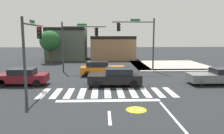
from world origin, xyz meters
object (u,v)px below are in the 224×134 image
traffic_signal_southwest (32,42)px  roadside_tree (50,41)px  car_orange (101,68)px  car_maroon (23,77)px  traffic_signal_northeast (139,35)px  car_gray (217,76)px  traffic_signal_northwest (78,38)px  car_black (115,77)px

traffic_signal_southwest → roadside_tree: size_ratio=1.09×
car_orange → car_maroon: car_orange is taller
roadside_tree → traffic_signal_northeast: bearing=-36.0°
car_gray → traffic_signal_northeast: bearing=-51.2°
car_orange → car_gray: (10.02, -4.56, -0.06)m
traffic_signal_northwest → car_gray: traffic_signal_northwest is taller
traffic_signal_northeast → car_maroon: (-11.00, -6.73, -3.53)m
traffic_signal_southwest → car_orange: (5.02, 6.56, -2.98)m
traffic_signal_northeast → car_gray: size_ratio=1.36×
traffic_signal_northwest → car_black: bearing=-61.9°
car_orange → traffic_signal_southwest: bearing=-127.4°
traffic_signal_northwest → roadside_tree: size_ratio=1.15×
traffic_signal_southwest → car_gray: bearing=-82.4°
traffic_signal_northwest → car_gray: 14.85m
car_maroon → roadside_tree: 15.94m
car_orange → car_black: 4.93m
traffic_signal_northeast → traffic_signal_northwest: bearing=0.5°
car_maroon → car_gray: (16.71, -0.35, -0.02)m
car_black → roadside_tree: roadside_tree is taller
car_maroon → traffic_signal_northeast: bearing=-148.5°
car_maroon → car_black: (7.90, -0.58, 0.03)m
car_orange → roadside_tree: roadside_tree is taller
traffic_signal_northwest → traffic_signal_northeast: bearing=0.5°
car_orange → roadside_tree: (-7.99, 11.46, 2.61)m
car_gray → car_maroon: bearing=-1.2°
traffic_signal_northwest → car_maroon: (-4.03, -6.68, -3.19)m
traffic_signal_northwest → roadside_tree: 10.46m
car_gray → car_black: bearing=1.5°
traffic_signal_northeast → traffic_signal_southwest: bearing=44.2°
traffic_signal_northwest → car_black: 8.81m
car_orange → car_maroon: (-6.69, -4.20, -0.04)m
traffic_signal_northwest → car_gray: size_ratio=1.26×
traffic_signal_southwest → car_orange: size_ratio=1.19×
traffic_signal_northeast → car_gray: (5.71, -7.09, -3.55)m
traffic_signal_northeast → car_orange: 6.10m
traffic_signal_northwest → car_orange: 4.81m
car_black → car_gray: 8.81m
traffic_signal_northwest → car_gray: bearing=-29.0°
traffic_signal_northwest → car_orange: (2.66, -2.47, -3.15)m
traffic_signal_southwest → car_maroon: 4.18m
roadside_tree → car_black: bearing=-60.5°
car_maroon → car_black: size_ratio=0.95×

